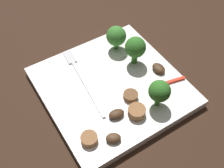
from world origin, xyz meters
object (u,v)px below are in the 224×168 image
at_px(broccoli_floret_2, 160,91).
at_px(sausage_slice_2, 137,111).
at_px(broccoli_floret_1, 135,48).
at_px(fork, 81,77).
at_px(plate, 112,87).
at_px(mushroom_2, 116,114).
at_px(sausage_slice_0, 89,139).
at_px(sausage_slice_1, 131,96).
at_px(broccoli_floret_0, 116,36).
at_px(mushroom_0, 113,138).
at_px(mushroom_1, 159,68).
at_px(pepper_strip_0, 172,81).

height_order(broccoli_floret_2, sausage_slice_2, broccoli_floret_2).
xyz_separation_m(broccoli_floret_1, sausage_slice_2, (-0.10, 0.07, -0.03)).
bearing_deg(fork, sausage_slice_2, -155.67).
bearing_deg(plate, mushroom_2, 153.77).
distance_m(fork, sausage_slice_0, 0.14).
xyz_separation_m(broccoli_floret_1, sausage_slice_1, (-0.07, 0.06, -0.03)).
distance_m(plate, fork, 0.06).
relative_size(broccoli_floret_1, sausage_slice_1, 2.26).
bearing_deg(plate, broccoli_floret_2, -152.16).
xyz_separation_m(broccoli_floret_2, sausage_slice_1, (0.04, 0.03, -0.03)).
distance_m(plate, broccoli_floret_1, 0.09).
xyz_separation_m(sausage_slice_2, mushroom_2, (0.02, 0.03, -0.00)).
bearing_deg(broccoli_floret_0, plate, 142.67).
height_order(mushroom_0, mushroom_1, same).
height_order(broccoli_floret_1, mushroom_0, broccoli_floret_1).
bearing_deg(sausage_slice_1, broccoli_floret_2, -139.64).
relative_size(broccoli_floret_0, mushroom_0, 2.16).
bearing_deg(sausage_slice_2, mushroom_0, 108.34).
bearing_deg(broccoli_floret_0, sausage_slice_2, 159.78).
bearing_deg(sausage_slice_0, sausage_slice_1, -71.44).
distance_m(fork, broccoli_floret_1, 0.12).
bearing_deg(mushroom_1, mushroom_2, 109.30).
height_order(plate, fork, fork).
distance_m(plate, broccoli_floret_2, 0.10).
distance_m(sausage_slice_0, sausage_slice_1, 0.11).
bearing_deg(broccoli_floret_0, fork, 107.33).
height_order(broccoli_floret_0, broccoli_floret_1, broccoli_floret_1).
xyz_separation_m(broccoli_floret_1, mushroom_0, (-0.13, 0.13, -0.03)).
bearing_deg(plate, broccoli_floret_1, -70.27).
bearing_deg(sausage_slice_2, plate, 0.97).
distance_m(broccoli_floret_2, mushroom_1, 0.09).
height_order(sausage_slice_0, pepper_strip_0, sausage_slice_0).
distance_m(sausage_slice_0, pepper_strip_0, 0.20).
relative_size(broccoli_floret_0, sausage_slice_2, 1.74).
relative_size(broccoli_floret_0, broccoli_floret_1, 0.88).
bearing_deg(pepper_strip_0, broccoli_floret_2, 114.26).
height_order(broccoli_floret_0, sausage_slice_2, broccoli_floret_0).
distance_m(mushroom_0, mushroom_2, 0.05).
height_order(mushroom_0, mushroom_2, same).
xyz_separation_m(plate, broccoli_floret_2, (-0.08, -0.04, 0.05)).
height_order(plate, broccoli_floret_1, broccoli_floret_1).
bearing_deg(fork, sausage_slice_0, 162.85).
bearing_deg(plate, sausage_slice_2, -179.03).
distance_m(broccoli_floret_0, broccoli_floret_2, 0.16).
bearing_deg(mushroom_1, sausage_slice_0, 107.70).
distance_m(broccoli_floret_0, sausage_slice_2, 0.17).
xyz_separation_m(broccoli_floret_2, sausage_slice_2, (0.00, 0.04, -0.03)).
xyz_separation_m(sausage_slice_0, sausage_slice_1, (0.04, -0.11, -0.00)).
distance_m(mushroom_0, mushroom_1, 0.18).
relative_size(sausage_slice_0, mushroom_0, 1.13).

